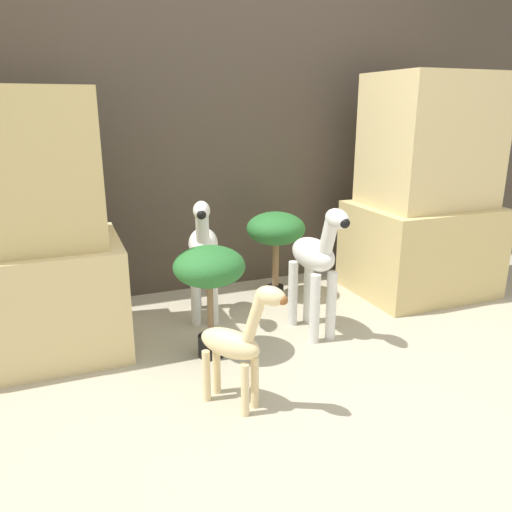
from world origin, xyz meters
name	(u,v)px	position (x,y,z in m)	size (l,w,h in m)	color
ground_plane	(330,392)	(0.00, 0.00, 0.00)	(14.00, 14.00, 0.00)	#B2A88E
wall_back	(219,123)	(0.00, 1.55, 1.10)	(6.40, 0.08, 2.20)	#473D33
rock_pillar_left	(27,239)	(-1.19, 0.91, 0.59)	(0.86, 0.70, 1.29)	#DBC184
rock_pillar_right	(425,197)	(1.19, 0.91, 0.64)	(0.86, 0.70, 1.40)	#D1B775
zebra_right	(316,262)	(0.21, 0.56, 0.41)	(0.18, 0.49, 0.73)	silver
zebra_left	(203,251)	(-0.29, 0.99, 0.41)	(0.26, 0.49, 0.73)	silver
giraffe_figurine	(236,343)	(-0.41, 0.06, 0.29)	(0.30, 0.38, 0.57)	beige
potted_palm_front	(276,231)	(0.23, 1.14, 0.45)	(0.37, 0.37, 0.57)	black
potted_palm_back	(209,273)	(-0.39, 0.52, 0.44)	(0.35, 0.35, 0.57)	black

